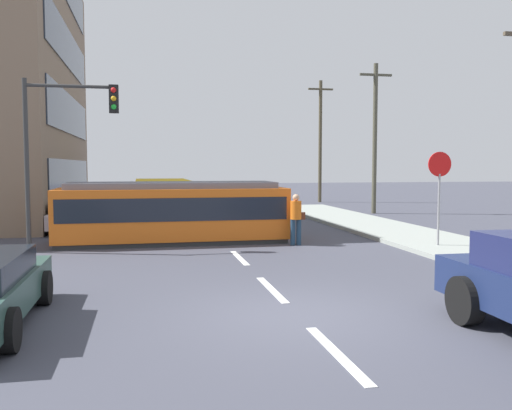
{
  "coord_description": "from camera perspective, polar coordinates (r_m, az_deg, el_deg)",
  "views": [
    {
      "loc": [
        -2.56,
        -9.04,
        2.6
      ],
      "look_at": [
        1.01,
        8.65,
        1.29
      ],
      "focal_mm": 38.45,
      "sensor_mm": 36.0,
      "label": 1
    }
  ],
  "objects": [
    {
      "name": "lane_stripe_3",
      "position": [
        24.97,
        -5.44,
        -1.85
      ],
      "size": [
        0.16,
        2.4,
        0.01
      ],
      "primitive_type": "cube",
      "color": "silver",
      "rests_on": "ground"
    },
    {
      "name": "parked_sedan_far",
      "position": [
        28.44,
        -16.72,
        -0.02
      ],
      "size": [
        2.14,
        4.43,
        1.19
      ],
      "color": "black",
      "rests_on": "ground"
    },
    {
      "name": "lane_stripe_4",
      "position": [
        30.92,
        -6.6,
        -0.71
      ],
      "size": [
        0.16,
        2.4,
        0.01
      ],
      "primitive_type": "cube",
      "color": "silver",
      "rests_on": "ground"
    },
    {
      "name": "traffic_light_mast",
      "position": [
        17.46,
        -19.41,
        7.19
      ],
      "size": [
        2.75,
        0.33,
        5.16
      ],
      "color": "#333333",
      "rests_on": "ground"
    },
    {
      "name": "lane_stripe_0",
      "position": [
        7.93,
        8.38,
        -15.01
      ],
      "size": [
        0.16,
        2.4,
        0.01
      ],
      "primitive_type": "cube",
      "color": "silver",
      "rests_on": "ground"
    },
    {
      "name": "stop_sign",
      "position": [
        17.76,
        18.54,
        2.61
      ],
      "size": [
        0.76,
        0.07,
        2.88
      ],
      "color": "gray",
      "rests_on": "sidewalk_curb_right"
    },
    {
      "name": "sidewalk_curb_right",
      "position": [
        17.89,
        20.35,
        -4.25
      ],
      "size": [
        3.2,
        36.0,
        0.14
      ],
      "primitive_type": "cube",
      "color": "#949C94",
      "rests_on": "ground"
    },
    {
      "name": "pedestrian_crossing",
      "position": [
        17.88,
        4.19,
        -1.19
      ],
      "size": [
        0.5,
        0.36,
        1.67
      ],
      "color": "navy",
      "rests_on": "ground"
    },
    {
      "name": "city_bus",
      "position": [
        27.24,
        -9.75,
        0.89
      ],
      "size": [
        2.6,
        5.3,
        1.9
      ],
      "color": "#E4B20B",
      "rests_on": "ground"
    },
    {
      "name": "ground_plane",
      "position": [
        19.39,
        -3.71,
        -3.58
      ],
      "size": [
        120.0,
        120.0,
        0.0
      ],
      "primitive_type": "plane",
      "color": "#3F414D"
    },
    {
      "name": "lane_stripe_1",
      "position": [
        11.63,
        1.63,
        -8.76
      ],
      "size": [
        0.16,
        2.4,
        0.01
      ],
      "primitive_type": "cube",
      "color": "silver",
      "rests_on": "ground"
    },
    {
      "name": "parked_sedan_mid",
      "position": [
        22.91,
        -18.16,
        -1.02
      ],
      "size": [
        2.06,
        4.33,
        1.19
      ],
      "color": "#C3B3BA",
      "rests_on": "ground"
    },
    {
      "name": "streetcar_tram",
      "position": [
        18.79,
        -8.65,
        -0.63
      ],
      "size": [
        7.65,
        2.64,
        2.04
      ],
      "color": "orange",
      "rests_on": "ground"
    },
    {
      "name": "lane_stripe_2",
      "position": [
        15.48,
        -1.72,
        -5.52
      ],
      "size": [
        0.16,
        2.4,
        0.01
      ],
      "primitive_type": "cube",
      "color": "silver",
      "rests_on": "ground"
    },
    {
      "name": "utility_pole_far",
      "position": [
        39.19,
        6.7,
        6.82
      ],
      "size": [
        1.8,
        0.24,
        8.54
      ],
      "color": "#4E4632",
      "rests_on": "ground"
    },
    {
      "name": "utility_pole_mid",
      "position": [
        30.38,
        12.26,
        7.05
      ],
      "size": [
        1.8,
        0.24,
        8.03
      ],
      "color": "#4D4B3C",
      "rests_on": "ground"
    }
  ]
}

